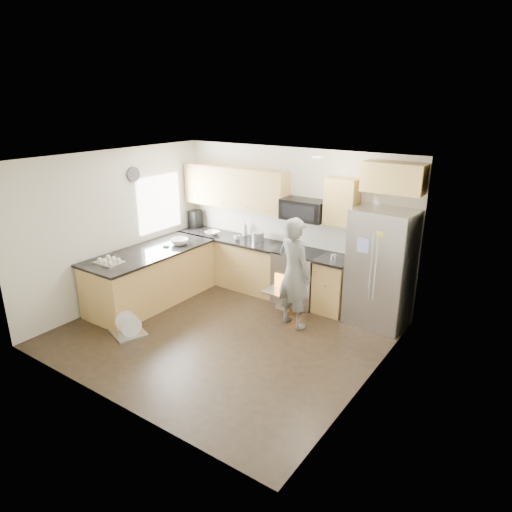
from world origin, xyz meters
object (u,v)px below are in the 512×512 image
Objects in this scene: refrigerator at (381,268)px; person at (294,273)px; stove_range at (299,265)px; dish_rack at (127,328)px.

refrigerator reaches higher than person.
stove_range is 2.98m from dish_rack.
stove_range is at bearing -176.47° from refrigerator.
stove_range is 0.91m from person.
dish_rack is at bearing -136.72° from refrigerator.
refrigerator is at bearing 40.05° from dish_rack.
refrigerator is at bearing 0.30° from stove_range.
refrigerator is at bearing -127.15° from person.
person is at bearing -139.08° from refrigerator.
refrigerator is 1.33m from person.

